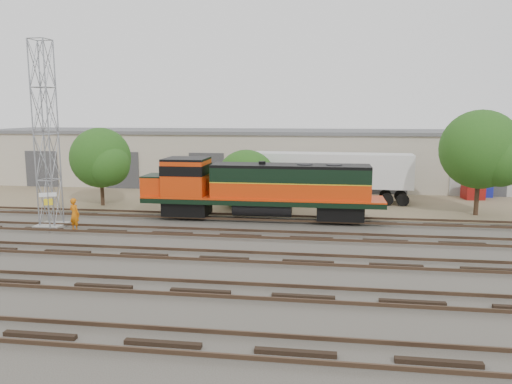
# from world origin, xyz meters

# --- Properties ---
(ground) EXTENTS (140.00, 140.00, 0.00)m
(ground) POSITION_xyz_m (0.00, 0.00, 0.00)
(ground) COLOR #47423A
(ground) RESTS_ON ground
(dirt_strip) EXTENTS (80.00, 16.00, 0.02)m
(dirt_strip) POSITION_xyz_m (0.00, 15.00, 0.01)
(dirt_strip) COLOR #726047
(dirt_strip) RESTS_ON ground
(tracks) EXTENTS (80.00, 20.40, 0.28)m
(tracks) POSITION_xyz_m (0.00, -3.00, 0.08)
(tracks) COLOR black
(tracks) RESTS_ON ground
(warehouse) EXTENTS (58.40, 10.40, 5.30)m
(warehouse) POSITION_xyz_m (0.04, 22.98, 2.65)
(warehouse) COLOR #BBB09C
(warehouse) RESTS_ON ground
(locomotive) EXTENTS (15.62, 2.74, 3.75)m
(locomotive) POSITION_xyz_m (0.36, 6.00, 2.18)
(locomotive) COLOR black
(locomotive) RESTS_ON tracks
(signal_tower) EXTENTS (1.65, 1.65, 11.19)m
(signal_tower) POSITION_xyz_m (-11.92, 2.27, 5.44)
(signal_tower) COLOR gray
(signal_tower) RESTS_ON ground
(sign_post) EXTENTS (0.91, 0.44, 2.39)m
(sign_post) POSITION_xyz_m (-11.36, 1.10, 1.67)
(sign_post) COLOR gray
(sign_post) RESTS_ON ground
(worker) EXTENTS (0.83, 0.69, 1.96)m
(worker) POSITION_xyz_m (-10.06, 1.64, 0.98)
(worker) COLOR #CF640B
(worker) RESTS_ON ground
(semi_trailer) EXTENTS (12.57, 3.13, 3.83)m
(semi_trailer) POSITION_xyz_m (5.34, 13.77, 2.41)
(semi_trailer) COLOR white
(semi_trailer) RESTS_ON ground
(dumpster_blue) EXTENTS (1.65, 1.56, 1.50)m
(dumpster_blue) POSITION_xyz_m (17.57, 18.02, 0.75)
(dumpster_blue) COLOR #151E95
(dumpster_blue) RESTS_ON ground
(dumpster_red) EXTENTS (1.68, 1.59, 1.40)m
(dumpster_red) POSITION_xyz_m (16.54, 16.51, 0.70)
(dumpster_red) COLOR maroon
(dumpster_red) RESTS_ON ground
(tree_west) EXTENTS (4.71, 4.49, 5.87)m
(tree_west) POSITION_xyz_m (-11.83, 9.44, 3.51)
(tree_west) COLOR #382619
(tree_west) RESTS_ON ground
(tree_mid) EXTENTS (4.78, 4.55, 4.55)m
(tree_mid) POSITION_xyz_m (-0.93, 10.38, 1.89)
(tree_mid) COLOR #382619
(tree_mid) RESTS_ON ground
(tree_east) EXTENTS (5.59, 5.32, 7.19)m
(tree_east) POSITION_xyz_m (15.21, 9.58, 4.38)
(tree_east) COLOR #382619
(tree_east) RESTS_ON ground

